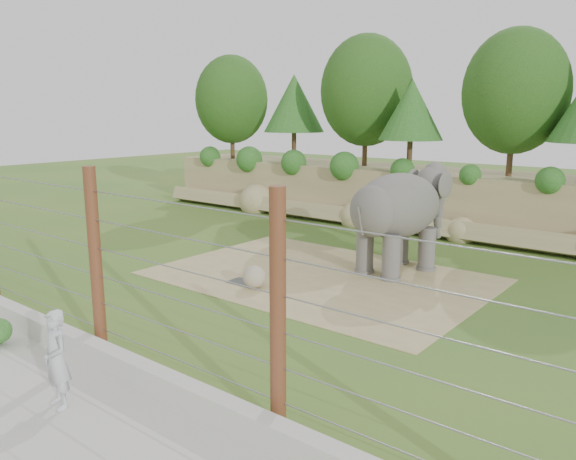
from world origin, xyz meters
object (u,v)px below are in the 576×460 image
Objects in this scene: elephant at (397,221)px; zookeeper at (56,359)px; barrier_fence at (96,261)px; stone_ball at (254,277)px.

zookeeper is at bearing -81.03° from elephant.
zookeeper is (1.55, -1.85, -1.11)m from barrier_fence.
elephant is 0.20× the size of barrier_fence.
barrier_fence is at bearing -90.66° from elephant.
elephant is at bearing 94.60° from zookeeper.
barrier_fence reaches higher than zookeeper.
elephant is at bearing 77.79° from barrier_fence.
barrier_fence is at bearing 137.09° from zookeeper.
stone_ball is at bearing -107.98° from elephant.
elephant is 2.35× the size of zookeeper.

